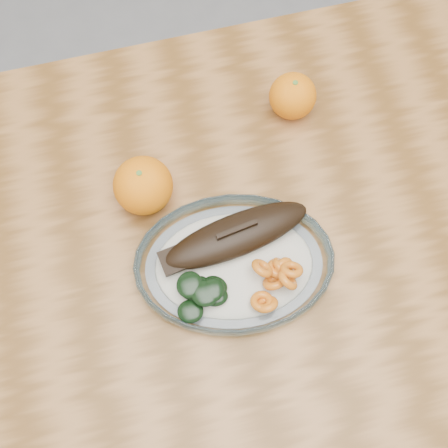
{
  "coord_description": "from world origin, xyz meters",
  "views": [
    {
      "loc": [
        -0.06,
        -0.23,
        1.53
      ],
      "look_at": [
        0.01,
        0.05,
        0.77
      ],
      "focal_mm": 45.0,
      "sensor_mm": 36.0,
      "label": 1
    }
  ],
  "objects_px": {
    "dining_table": "(225,276)",
    "plated_meal": "(234,262)",
    "orange_right": "(293,96)",
    "orange_left": "(143,186)"
  },
  "relations": [
    {
      "from": "dining_table",
      "to": "plated_meal",
      "type": "distance_m",
      "value": 0.12
    },
    {
      "from": "plated_meal",
      "to": "orange_left",
      "type": "relative_size",
      "value": 6.72
    },
    {
      "from": "dining_table",
      "to": "plated_meal",
      "type": "height_order",
      "value": "plated_meal"
    },
    {
      "from": "dining_table",
      "to": "plated_meal",
      "type": "bearing_deg",
      "value": -55.57
    },
    {
      "from": "plated_meal",
      "to": "orange_left",
      "type": "height_order",
      "value": "orange_left"
    },
    {
      "from": "orange_right",
      "to": "plated_meal",
      "type": "bearing_deg",
      "value": -123.07
    },
    {
      "from": "dining_table",
      "to": "orange_left",
      "type": "distance_m",
      "value": 0.21
    },
    {
      "from": "plated_meal",
      "to": "dining_table",
      "type": "bearing_deg",
      "value": 133.76
    },
    {
      "from": "orange_left",
      "to": "dining_table",
      "type": "bearing_deg",
      "value": -52.93
    },
    {
      "from": "orange_right",
      "to": "dining_table",
      "type": "bearing_deg",
      "value": -126.35
    }
  ]
}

